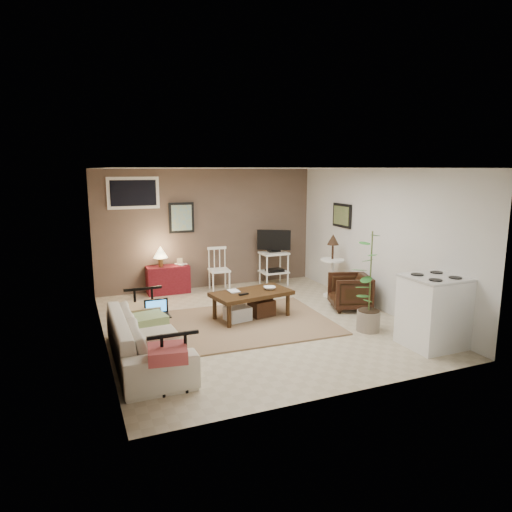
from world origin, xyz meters
name	(u,v)px	position (x,y,z in m)	size (l,w,h in m)	color
floor	(255,323)	(0.00, 0.00, 0.00)	(5.00, 5.00, 0.00)	#C1B293
art_back	(181,218)	(-0.55, 2.48, 1.45)	(0.50, 0.03, 0.60)	black
art_right	(342,215)	(2.23, 1.05, 1.52)	(0.03, 0.60, 0.45)	black
window	(133,193)	(-1.45, 2.48, 1.95)	(0.96, 0.03, 0.60)	white
rug	(247,323)	(-0.12, 0.03, 0.01)	(2.55, 2.04, 0.02)	#83624C
coffee_table	(251,303)	(0.02, 0.23, 0.27)	(1.35, 0.85, 0.48)	#3B2510
sofa	(147,330)	(-1.80, -0.81, 0.41)	(2.08, 0.61, 0.81)	beige
sofa_pillows	(154,329)	(-1.75, -1.05, 0.50)	(0.40, 1.98, 0.14)	beige
sofa_end_rails	(157,333)	(-1.68, -0.81, 0.35)	(0.56, 2.08, 0.70)	black
laptop	(157,311)	(-1.60, -0.45, 0.53)	(0.32, 0.23, 0.22)	black
red_console	(167,277)	(-0.91, 2.29, 0.33)	(0.81, 0.36, 0.94)	maroon
spindle_chair	(219,270)	(0.10, 2.15, 0.40)	(0.41, 0.41, 0.86)	white
tv_stand	(274,256)	(1.29, 2.10, 0.61)	(0.63, 0.45, 1.16)	white
side_table	(332,258)	(1.94, 0.89, 0.74)	(0.45, 0.45, 1.20)	white
armchair	(350,290)	(1.80, 0.08, 0.33)	(0.65, 0.61, 0.67)	black
potted_plant	(370,278)	(1.44, -0.96, 0.82)	(0.38, 0.38, 1.53)	gray
stove	(433,311)	(1.89, -1.78, 0.49)	(0.76, 0.70, 0.99)	white
bowl	(270,284)	(0.36, 0.25, 0.55)	(0.19, 0.05, 0.19)	#3B2510
book_table	(229,285)	(-0.31, 0.34, 0.56)	(0.16, 0.02, 0.22)	#3B2510
book_console	(177,260)	(-0.70, 2.29, 0.65)	(0.17, 0.02, 0.22)	#3B2510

